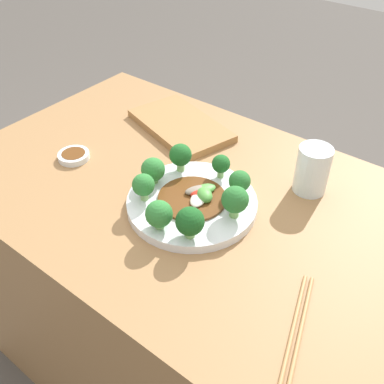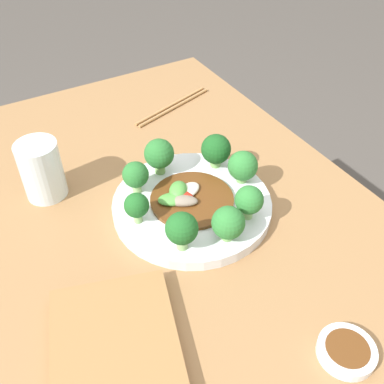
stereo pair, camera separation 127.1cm
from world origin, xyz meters
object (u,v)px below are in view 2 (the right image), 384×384
at_px(broccoli_northeast, 249,201).
at_px(broccoli_southeast, 182,229).
at_px(broccoli_south, 137,206).
at_px(chopsticks, 173,106).
at_px(broccoli_east, 228,223).
at_px(drinking_glass, 42,170).
at_px(broccoli_northwest, 216,149).
at_px(stirfry_center, 186,197).
at_px(plate, 192,205).
at_px(broccoli_north, 243,166).
at_px(broccoli_west, 159,154).
at_px(cutting_board, 119,374).
at_px(sauce_dish, 347,351).
at_px(broccoli_southwest, 136,175).

height_order(broccoli_northeast, broccoli_southeast, broccoli_southeast).
distance_m(broccoli_south, chopsticks, 0.40).
bearing_deg(broccoli_east, drinking_glass, -142.11).
bearing_deg(broccoli_northeast, broccoli_southeast, -88.01).
bearing_deg(drinking_glass, broccoli_northwest, 70.36).
relative_size(broccoli_northeast, stirfry_center, 0.42).
xyz_separation_m(stirfry_center, drinking_glass, (-0.16, -0.20, 0.03)).
height_order(plate, chopsticks, plate).
distance_m(broccoli_north, broccoli_south, 0.21).
height_order(broccoli_northwest, broccoli_east, broccoli_northwest).
bearing_deg(stirfry_center, plate, 56.30).
xyz_separation_m(broccoli_west, chopsticks, (-0.22, 0.14, -0.06)).
bearing_deg(drinking_glass, broccoli_north, 61.81).
bearing_deg(broccoli_north, broccoli_east, -43.75).
bearing_deg(broccoli_northeast, cutting_board, -64.43).
distance_m(broccoli_northwest, sauce_dish, 0.41).
bearing_deg(broccoli_southeast, stirfry_center, 147.39).
xyz_separation_m(plate, broccoli_southeast, (0.08, -0.07, 0.05)).
relative_size(broccoli_west, broccoli_southwest, 1.14).
distance_m(broccoli_north, chopsticks, 0.32).
bearing_deg(broccoli_southwest, broccoli_northeast, 41.33).
bearing_deg(cutting_board, broccoli_southwest, 151.09).
distance_m(broccoli_west, sauce_dish, 0.44).
relative_size(broccoli_southwest, broccoli_north, 1.00).
height_order(sauce_dish, cutting_board, cutting_board).
relative_size(broccoli_southeast, broccoli_south, 1.20).
relative_size(broccoli_northwest, stirfry_center, 0.45).
xyz_separation_m(broccoli_northwest, broccoli_northeast, (0.14, -0.03, -0.00)).
relative_size(broccoli_southeast, drinking_glass, 0.62).
xyz_separation_m(broccoli_north, sauce_dish, (0.34, -0.07, -0.05)).
relative_size(sauce_dish, cutting_board, 0.24).
bearing_deg(sauce_dish, broccoli_northwest, 172.60).
height_order(plate, broccoli_north, broccoli_north).
distance_m(broccoli_southeast, drinking_glass, 0.29).
bearing_deg(broccoli_northwest, sauce_dish, -7.40).
bearing_deg(plate, broccoli_south, -90.90).
xyz_separation_m(broccoli_southwest, broccoli_east, (0.17, 0.08, -0.00)).
relative_size(broccoli_west, cutting_board, 0.22).
relative_size(broccoli_northeast, drinking_glass, 0.57).
bearing_deg(broccoli_north, broccoli_south, -89.98).
relative_size(plate, broccoli_northeast, 4.50).
relative_size(broccoli_southwest, broccoli_southeast, 0.91).
bearing_deg(broccoli_north, sauce_dish, -11.54).
distance_m(broccoli_south, broccoli_east, 0.15).
height_order(broccoli_west, broccoli_east, broccoli_west).
bearing_deg(broccoli_south, broccoli_north, 90.02).
xyz_separation_m(broccoli_southeast, cutting_board, (0.13, -0.16, -0.05)).
bearing_deg(sauce_dish, broccoli_northeast, 174.62).
xyz_separation_m(broccoli_southwest, broccoli_southeast, (0.15, 0.01, 0.00)).
bearing_deg(broccoli_south, stirfry_center, 92.64).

